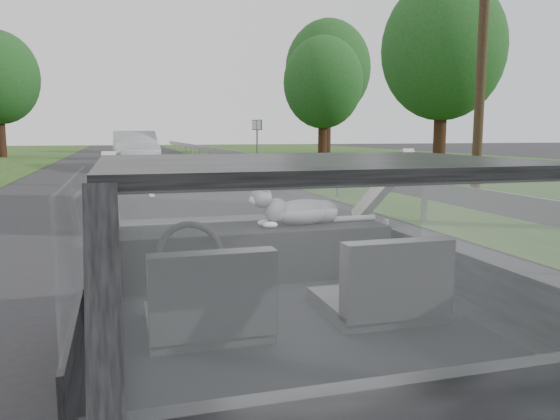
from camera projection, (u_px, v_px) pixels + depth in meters
subject_car at (282, 303)px, 2.65m from camera, size 1.80×4.00×1.45m
dashboard at (252, 252)px, 3.23m from camera, size 1.58×0.45×0.30m
driver_seat at (209, 297)px, 2.24m from camera, size 0.50×0.72×0.42m
passenger_seat at (385, 282)px, 2.46m from camera, size 0.50×0.72×0.42m
steering_wheel at (190, 255)px, 2.82m from camera, size 0.36×0.36×0.04m
cat at (303, 210)px, 3.27m from camera, size 0.61×0.26×0.27m
guardrail at (334, 173)px, 13.37m from camera, size 0.05×90.00×0.32m
other_car at (135, 150)px, 23.33m from camera, size 2.13×5.03×1.63m
highway_sign at (257, 141)px, 28.39m from camera, size 0.38×0.87×2.22m
utility_pole at (482, 46)px, 13.29m from camera, size 0.28×0.28×7.27m
tree_1 at (442, 78)px, 22.18m from camera, size 5.16×5.16×7.54m
tree_2 at (323, 101)px, 29.75m from camera, size 5.62×5.62×6.56m
tree_3 at (328, 89)px, 40.80m from camera, size 8.30×8.30×9.62m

